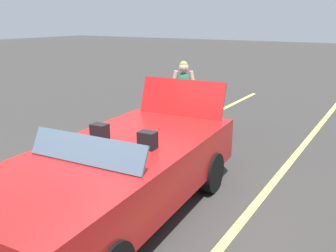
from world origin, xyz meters
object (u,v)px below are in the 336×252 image
at_px(duffel_bag, 221,130).
at_px(suitcase_large_black, 203,113).
at_px(convertible_car, 106,180).
at_px(suitcase_medium_bright, 192,135).
at_px(traveler_person, 183,95).

bearing_deg(duffel_bag, suitcase_large_black, -121.31).
bearing_deg(convertible_car, duffel_bag, 179.40).
distance_m(suitcase_large_black, suitcase_medium_bright, 1.53).
xyz_separation_m(convertible_car, suitcase_large_black, (-4.46, -0.88, -0.22)).
xyz_separation_m(suitcase_large_black, suitcase_medium_bright, (1.45, 0.48, -0.06)).
bearing_deg(duffel_bag, convertible_car, 3.54).
bearing_deg(traveler_person, suitcase_large_black, 145.90).
relative_size(convertible_car, traveler_person, 2.58).
distance_m(duffel_bag, traveler_person, 1.14).
height_order(convertible_car, suitcase_medium_bright, convertible_car).
height_order(suitcase_medium_bright, traveler_person, traveler_person).
bearing_deg(suitcase_large_black, duffel_bag, -24.33).
distance_m(convertible_car, duffel_bag, 4.11).
bearing_deg(duffel_bag, suitcase_medium_bright, -7.73).
distance_m(suitcase_large_black, traveler_person, 0.96).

